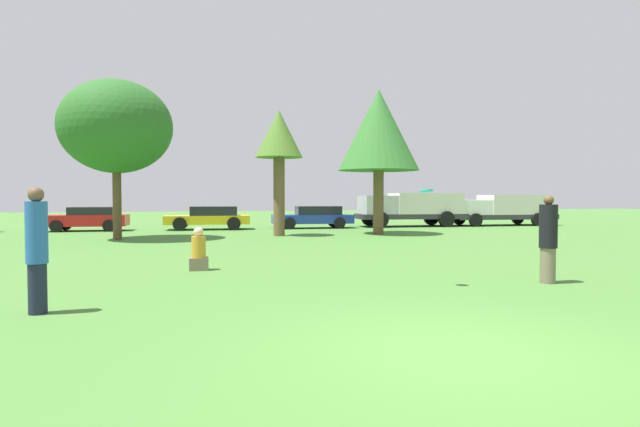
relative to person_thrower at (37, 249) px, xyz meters
name	(u,v)px	position (x,y,z in m)	size (l,w,h in m)	color
ground_plane	(461,353)	(5.36, -3.38, -1.01)	(120.00, 120.00, 0.00)	#477A33
person_thrower	(37,249)	(0.00, 0.00, 0.00)	(0.32, 0.32, 1.96)	#191E33
person_catcher	(548,239)	(9.57, 0.61, -0.08)	(0.37, 0.37, 1.85)	#726651
frisbee	(427,191)	(6.86, 0.74, 0.93)	(0.26, 0.26, 0.07)	#19B2D8
bystander_sitting	(199,252)	(2.46, 4.30, -0.57)	(0.46, 0.38, 1.07)	#726651
tree_0	(116,127)	(-0.79, 14.39, 3.72)	(4.60, 4.60, 6.69)	brown
tree_1	(279,139)	(6.17, 14.88, 3.45)	(2.19, 2.19, 5.80)	brown
tree_2	(379,131)	(11.04, 14.92, 3.98)	(3.91, 3.91, 6.99)	brown
parked_car_red	(88,218)	(-3.09, 20.68, -0.34)	(4.15, 1.97, 1.27)	red
parked_car_yellow	(209,217)	(3.17, 20.39, -0.32)	(4.64, 2.23, 1.28)	gold
parked_car_blue	(314,217)	(9.06, 20.24, -0.34)	(4.65, 2.00, 1.27)	#1E389E
delivery_truck_silver	(411,207)	(15.21, 20.57, 0.17)	(6.67, 2.75, 2.02)	#2D2D33
delivery_truck_white	(503,208)	(21.30, 20.26, 0.08)	(6.74, 2.62, 1.91)	#2D2D33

